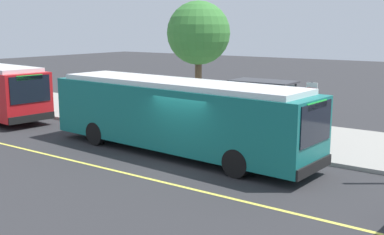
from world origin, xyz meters
name	(u,v)px	position (x,y,z in m)	size (l,w,h in m)	color
ground_plane	(184,163)	(0.00, 0.00, 0.00)	(120.00, 120.00, 0.00)	#2B2B2D
sidewalk_curb	(260,133)	(0.00, 6.00, 0.07)	(44.00, 6.40, 0.15)	gray
lane_stripe_center	(146,178)	(0.00, -2.20, 0.00)	(36.00, 0.14, 0.01)	#E0D64C
transit_bus_main	(176,114)	(-1.16, 1.01, 1.62)	(12.12, 3.29, 2.95)	#146B66
bus_shelter	(261,95)	(0.13, 5.75, 1.92)	(2.90, 1.60, 2.48)	#333338
waiting_bench	(257,123)	(0.04, 5.59, 0.63)	(1.60, 0.48, 0.95)	brown
route_sign_post	(311,107)	(3.41, 3.66, 1.96)	(0.44, 0.08, 2.80)	#333338
pedestrian_commuter	(202,114)	(-1.87, 3.89, 1.12)	(0.24, 0.40, 1.69)	#282D47
street_tree_near_shelter	(198,34)	(-4.40, 7.21, 4.68)	(3.36, 3.36, 6.24)	brown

